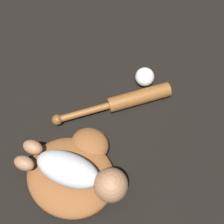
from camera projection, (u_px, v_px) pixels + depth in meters
name	position (u px, v px, depth m)	size (l,w,h in m)	color
ground_plane	(81.00, 187.00, 1.02)	(6.00, 6.00, 0.00)	black
baseball_glove	(74.00, 171.00, 1.01)	(0.29, 0.31, 0.07)	brown
baby_figure	(79.00, 173.00, 0.92)	(0.36, 0.14, 0.10)	#B2B2B7
baseball_bat	(126.00, 101.00, 1.14)	(0.34, 0.34, 0.05)	brown
baseball	(145.00, 77.00, 1.18)	(0.07, 0.07, 0.07)	white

